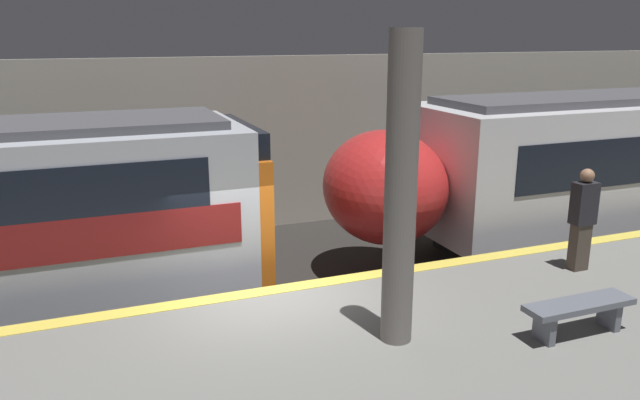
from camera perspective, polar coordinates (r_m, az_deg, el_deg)
name	(u,v)px	position (r m, az deg, el deg)	size (l,w,h in m)	color
ground_plane	(267,355)	(10.05, -4.88, -13.94)	(120.00, 120.00, 0.00)	#282623
station_rear_barrier	(187,149)	(15.32, -12.06, 4.58)	(50.00, 0.15, 4.31)	#B2AD9E
support_pillar_near	(401,193)	(7.42, 7.38, 0.61)	(0.39, 0.39, 3.78)	slate
person_waiting	(583,217)	(10.76, 22.88, -1.46)	(0.38, 0.24, 1.67)	#473D33
platform_bench	(579,310)	(8.64, 22.58, -9.26)	(1.50, 0.40, 0.45)	slate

